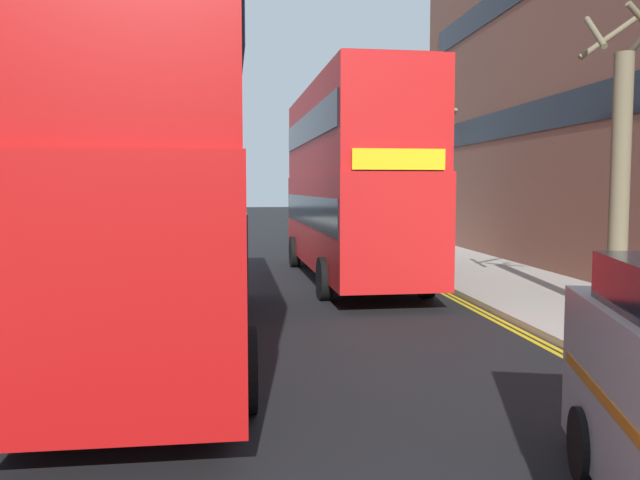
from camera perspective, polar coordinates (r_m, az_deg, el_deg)
The scene contains 9 objects.
sidewalk_right at distance 18.02m, azimuth 17.33°, elevation -4.04°, with size 4.00×80.00×0.14m, color #ADA89E.
sidewalk_left at distance 17.39m, azimuth -25.82°, elevation -4.60°, with size 4.00×80.00×0.14m, color #ADA89E.
kerb_line_outer at distance 15.42m, azimuth 13.23°, elevation -5.64°, with size 0.10×56.00×0.01m, color yellow.
kerb_line_inner at distance 15.36m, azimuth 12.67°, elevation -5.66°, with size 0.10×56.00×0.01m, color yellow.
double_decker_bus_away at distance 11.23m, azimuth -13.47°, elevation 6.10°, with size 2.90×10.84×5.64m.
double_decker_bus_oncoming at distance 19.20m, azimuth 2.58°, elevation 5.54°, with size 3.00×10.87×5.64m.
street_tree_near at distance 21.66m, azimuth 9.67°, elevation 3.84°, with size 1.65×1.67×5.31m.
street_tree_mid at distance 36.81m, azimuth 2.69°, elevation 5.65°, with size 1.66×1.74×6.97m.
street_tree_far at distance 14.54m, azimuth 24.49°, elevation 5.38°, with size 1.44×1.46×6.13m.
Camera 1 is at (-0.86, -0.24, 2.71)m, focal length 37.03 mm.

